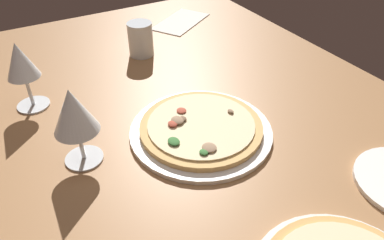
{
  "coord_description": "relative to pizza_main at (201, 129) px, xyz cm",
  "views": [
    {
      "loc": [
        -54.45,
        28.64,
        53.1
      ],
      "look_at": [
        -1.44,
        -1.37,
        7.0
      ],
      "focal_mm": 34.15,
      "sensor_mm": 36.0,
      "label": 1
    }
  ],
  "objects": [
    {
      "name": "wine_glass_far",
      "position": [
        4.28,
        23.88,
        9.84
      ],
      "size": [
        8.35,
        8.35,
        16.01
      ],
      "color": "silver",
      "rests_on": "dining_table"
    },
    {
      "name": "wine_glass_near",
      "position": [
        28.15,
        29.01,
        10.01
      ],
      "size": [
        7.42,
        7.42,
        15.99
      ],
      "color": "silver",
      "rests_on": "dining_table"
    },
    {
      "name": "water_glass",
      "position": [
        39.9,
        -3.58,
        3.1
      ],
      "size": [
        7.07,
        7.07,
        9.59
      ],
      "color": "silver",
      "rests_on": "dining_table"
    },
    {
      "name": "pizza_main",
      "position": [
        0.0,
        0.0,
        0.0
      ],
      "size": [
        30.12,
        30.12,
        3.4
      ],
      "color": "white",
      "rests_on": "dining_table"
    },
    {
      "name": "dining_table",
      "position": [
        2.89,
        2.7,
        -3.19
      ],
      "size": [
        150.0,
        110.0,
        4.0
      ],
      "primitive_type": "cube",
      "color": "#996B42",
      "rests_on": "ground"
    },
    {
      "name": "paper_menu",
      "position": [
        55.78,
        -25.0,
        -1.04
      ],
      "size": [
        21.38,
        24.46,
        0.3
      ],
      "primitive_type": "cube",
      "rotation": [
        0.0,
        0.0,
        0.57
      ],
      "color": "silver",
      "rests_on": "dining_table"
    }
  ]
}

